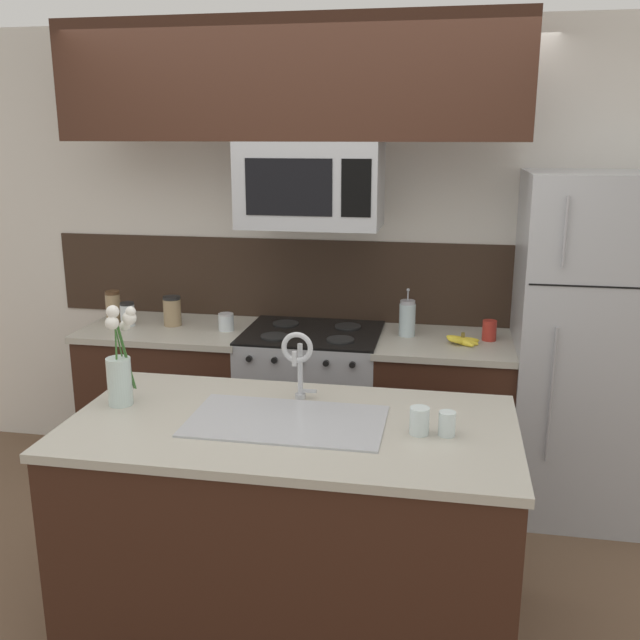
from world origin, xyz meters
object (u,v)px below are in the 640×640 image
Objects in this scene: sink_faucet at (298,357)px; storage_jar_medium at (127,314)px; microwave at (311,185)px; storage_jar_short at (172,311)px; french_press at (407,318)px; stove_range at (312,409)px; drinking_glass at (419,421)px; storage_jar_tall at (113,307)px; storage_jar_squat at (226,322)px; flower_vase at (120,371)px; spare_glass at (447,424)px; banana_bunch at (463,341)px; refrigerator at (591,348)px; coffee_tin at (489,330)px.

storage_jar_medium is at bearing 140.62° from sink_faucet.
sink_faucet is (0.14, -1.01, -0.62)m from microwave.
french_press reaches higher than storage_jar_short.
drinking_glass reaches higher than stove_range.
french_press reaches higher than storage_jar_tall.
storage_jar_squat is 0.95× the size of drinking_glass.
drinking_glass is 0.24× the size of flower_vase.
spare_glass is at bearing -80.00° from french_press.
storage_jar_medium reaches higher than banana_bunch.
sink_faucet is (1.35, -1.07, 0.10)m from storage_jar_tall.
storage_jar_medium is at bearing -26.94° from storage_jar_tall.
storage_jar_short is at bearing 176.72° from banana_bunch.
drinking_glass is 0.10m from spare_glass.
microwave is at bearing 64.23° from flower_vase.
microwave reaches higher than flower_vase.
storage_jar_tall is 1.90× the size of storage_jar_squat.
french_press is (1.02, 0.08, 0.05)m from storage_jar_squat.
flower_vase reaches higher than storage_jar_medium.
storage_jar_short is 0.64× the size of french_press.
sink_faucet is at bearing -57.85° from storage_jar_squat.
refrigerator is 2.33m from storage_jar_short.
flower_vase is (-1.09, -1.25, 0.05)m from french_press.
refrigerator is at bearing -0.41° from storage_jar_tall.
stove_range is at bearing 117.31° from drinking_glass.
storage_jar_squat is 0.90× the size of coffee_tin.
storage_jar_short is 1.26m from flower_vase.
coffee_tin is at bearing 1.95° from storage_jar_medium.
banana_bunch is (-0.66, -0.08, 0.03)m from refrigerator.
refrigerator reaches higher than stove_range.
storage_jar_short is at bearing 132.58° from sink_faucet.
french_press is (0.52, 0.06, 0.55)m from stove_range.
banana_bunch is at bearing -141.60° from coffee_tin.
banana_bunch is 2.03× the size of spare_glass.
storage_jar_medium is 0.45× the size of sink_faucet.
banana_bunch is (2.03, -0.10, -0.07)m from storage_jar_tall.
stove_range is 0.70m from storage_jar_squat.
sink_faucet reaches higher than drinking_glass.
storage_jar_tall is at bearing 179.13° from storage_jar_short.
sink_faucet is (-0.82, -1.08, 0.14)m from coffee_tin.
stove_range is 4.95× the size of storage_jar_tall.
storage_jar_tall is at bearing 179.59° from refrigerator.
storage_jar_short is 2.06m from spare_glass.
coffee_tin is at bearing 52.79° from sink_faucet.
storage_jar_squat is at bearing 179.52° from microwave.
drinking_glass is 1.23m from flower_vase.
storage_jar_tall is 1.00× the size of banana_bunch.
storage_jar_squat reaches higher than stove_range.
flower_vase reaches higher than drinking_glass.
microwave reaches higher than storage_jar_tall.
sink_faucet reaches higher than stove_range.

